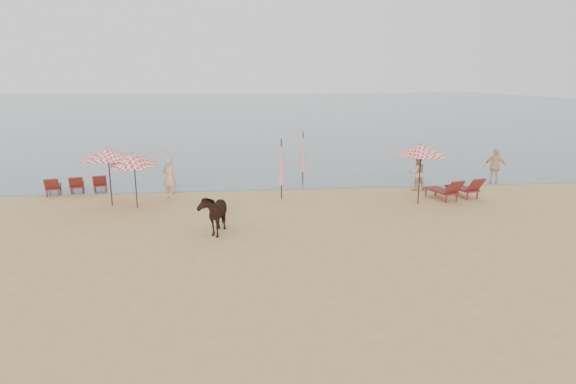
% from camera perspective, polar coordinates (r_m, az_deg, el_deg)
% --- Properties ---
extents(ground, '(120.00, 120.00, 0.00)m').
position_cam_1_polar(ground, '(12.30, 2.43, -10.41)').
color(ground, tan).
rests_on(ground, ground).
extents(sea, '(160.00, 140.00, 0.06)m').
position_cam_1_polar(sea, '(91.28, -4.91, 10.23)').
color(sea, '#51606B').
rests_on(sea, ground).
extents(lounger_cluster_left, '(2.77, 2.06, 0.55)m').
position_cam_1_polar(lounger_cluster_left, '(23.18, -23.75, 0.84)').
color(lounger_cluster_left, maroon).
rests_on(lounger_cluster_left, ground).
extents(lounger_cluster_right, '(2.21, 2.17, 0.64)m').
position_cam_1_polar(lounger_cluster_right, '(21.32, 19.26, 0.39)').
color(lounger_cluster_right, maroon).
rests_on(lounger_cluster_right, ground).
extents(umbrella_open_left_a, '(2.04, 2.04, 2.32)m').
position_cam_1_polar(umbrella_open_left_a, '(20.03, -20.58, 4.29)').
color(umbrella_open_left_a, black).
rests_on(umbrella_open_left_a, ground).
extents(umbrella_open_left_b, '(1.75, 1.79, 2.24)m').
position_cam_1_polar(umbrella_open_left_b, '(19.38, -17.81, 3.77)').
color(umbrella_open_left_b, black).
rests_on(umbrella_open_left_b, ground).
extents(umbrella_open_right, '(2.00, 2.00, 2.44)m').
position_cam_1_polar(umbrella_open_right, '(19.76, 15.52, 4.87)').
color(umbrella_open_right, black).
rests_on(umbrella_open_right, ground).
extents(umbrella_closed_left, '(0.31, 0.31, 2.53)m').
position_cam_1_polar(umbrella_closed_left, '(19.91, -0.79, 3.54)').
color(umbrella_closed_left, black).
rests_on(umbrella_closed_left, ground).
extents(umbrella_closed_right, '(0.30, 0.30, 2.50)m').
position_cam_1_polar(umbrella_closed_right, '(22.89, 1.79, 4.79)').
color(umbrella_closed_right, black).
rests_on(umbrella_closed_right, ground).
extents(cow, '(0.98, 1.71, 1.36)m').
position_cam_1_polar(cow, '(15.87, -8.79, -2.42)').
color(cow, black).
rests_on(cow, ground).
extents(beachgoer_left, '(0.76, 0.64, 1.76)m').
position_cam_1_polar(beachgoer_left, '(20.65, -13.82, 1.61)').
color(beachgoer_left, tan).
rests_on(beachgoer_left, ground).
extents(beachgoer_right_a, '(0.80, 0.64, 1.58)m').
position_cam_1_polar(beachgoer_right_a, '(22.41, 15.06, 2.20)').
color(beachgoer_right_a, tan).
rests_on(beachgoer_right_a, ground).
extents(beachgoer_right_b, '(1.08, 0.87, 1.71)m').
position_cam_1_polar(beachgoer_right_b, '(24.84, 23.35, 2.78)').
color(beachgoer_right_b, '#D3A984').
rests_on(beachgoer_right_b, ground).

